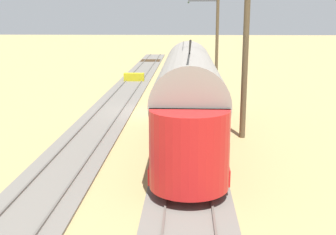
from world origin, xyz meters
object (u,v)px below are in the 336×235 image
catenary_pole_mid_near (244,57)px  track_end_bumper (134,78)px  vintage_streetcar (189,93)px  switch_stand (208,79)px  catenary_pole_foreground (216,37)px

catenary_pole_mid_near → track_end_bumper: 19.68m
vintage_streetcar → switch_stand: vintage_streetcar is taller
catenary_pole_foreground → catenary_pole_mid_near: size_ratio=1.00×
catenary_pole_mid_near → switch_stand: size_ratio=6.08×
catenary_pole_mid_near → catenary_pole_foreground: bearing=-90.0°
vintage_streetcar → switch_stand: bearing=-96.2°
switch_stand → track_end_bumper: 7.10m
vintage_streetcar → catenary_pole_mid_near: (-2.56, -0.53, 1.66)m
track_end_bumper → switch_stand: bearing=156.5°
catenary_pole_foreground → catenary_pole_mid_near: same height
catenary_pole_mid_near → track_end_bumper: bearing=-67.7°
vintage_streetcar → catenary_pole_mid_near: catenary_pole_mid_near is taller
vintage_streetcar → catenary_pole_foreground: bearing=-97.2°
catenary_pole_mid_near → switch_stand: bearing=-86.7°
catenary_pole_foreground → vintage_streetcar: bearing=82.8°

